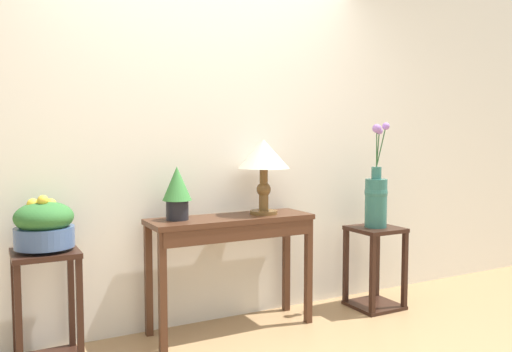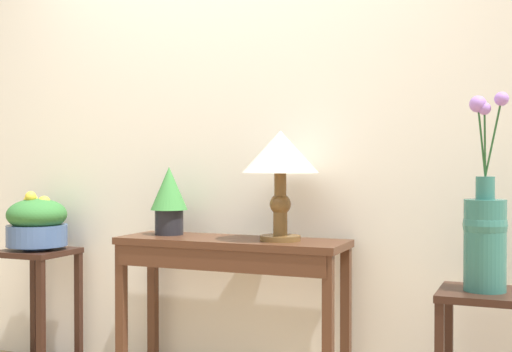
# 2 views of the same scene
# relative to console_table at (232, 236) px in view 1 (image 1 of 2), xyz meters

# --- Properties ---
(back_wall_with_art) EXTENTS (9.00, 0.10, 2.80)m
(back_wall_with_art) POSITION_rel_console_table_xyz_m (-0.12, 0.29, 0.75)
(back_wall_with_art) COLOR silver
(back_wall_with_art) RESTS_ON ground
(console_table) EXTENTS (1.13, 0.36, 0.78)m
(console_table) POSITION_rel_console_table_xyz_m (0.00, 0.00, 0.00)
(console_table) COLOR #472819
(console_table) RESTS_ON ground
(table_lamp) EXTENTS (0.36, 0.36, 0.52)m
(table_lamp) POSITION_rel_console_table_xyz_m (0.25, 0.02, 0.51)
(table_lamp) COLOR brown
(table_lamp) RESTS_ON console_table
(potted_plant_on_console) EXTENTS (0.19, 0.19, 0.35)m
(potted_plant_on_console) POSITION_rel_console_table_xyz_m (-0.37, 0.06, 0.32)
(potted_plant_on_console) COLOR black
(potted_plant_on_console) RESTS_ON console_table
(pedestal_stand_left) EXTENTS (0.36, 0.36, 0.67)m
(pedestal_stand_left) POSITION_rel_console_table_xyz_m (-1.17, 0.01, -0.32)
(pedestal_stand_left) COLOR black
(pedestal_stand_left) RESTS_ON ground
(planter_bowl_wide_left) EXTENTS (0.33, 0.33, 0.32)m
(planter_bowl_wide_left) POSITION_rel_console_table_xyz_m (-1.17, 0.01, 0.17)
(planter_bowl_wide_left) COLOR #3D5684
(planter_bowl_wide_left) RESTS_ON pedestal_stand_left
(pedestal_stand_right) EXTENTS (0.36, 0.36, 0.63)m
(pedestal_stand_right) POSITION_rel_console_table_xyz_m (1.17, -0.09, -0.34)
(pedestal_stand_right) COLOR black
(pedestal_stand_right) RESTS_ON ground
(flower_vase_tall_right) EXTENTS (0.18, 0.18, 0.80)m
(flower_vase_tall_right) POSITION_rel_console_table_xyz_m (1.17, -0.09, 0.21)
(flower_vase_tall_right) COLOR #2D665B
(flower_vase_tall_right) RESTS_ON pedestal_stand_right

